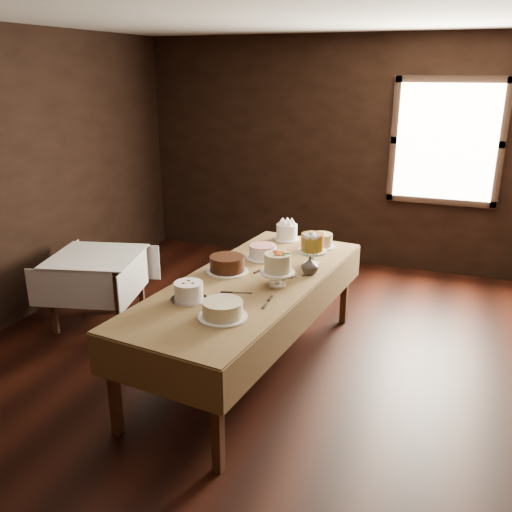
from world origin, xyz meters
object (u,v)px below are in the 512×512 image
object	(u,v)px
cake_speckled	(321,241)
cake_meringue	(287,232)
cake_server_e	(198,286)
cake_flowers	(278,271)
cake_server_c	(267,268)
cake_server_b	(265,305)
cake_lattice	(263,253)
display_table	(250,287)
cake_server_a	(242,293)
cake_cream	(223,310)
flower_vase	(310,266)
cake_caramel	(312,251)
cake_chocolate	(227,264)
cake_server_d	(301,276)
side_table	(96,263)
cake_swirl	(189,292)

from	to	relation	value
cake_speckled	cake_meringue	bearing A→B (deg)	164.95
cake_speckled	cake_server_e	size ratio (longest dim) A/B	1.11
cake_flowers	cake_server_c	bearing A→B (deg)	121.75
cake_speckled	cake_server_b	world-z (taller)	cake_speckled
cake_lattice	cake_server_b	xyz separation A→B (m)	(0.37, -0.96, -0.05)
display_table	cake_server_a	size ratio (longest dim) A/B	11.19
cake_cream	cake_server_e	bearing A→B (deg)	132.51
flower_vase	cake_caramel	bearing A→B (deg)	100.80
flower_vase	cake_meringue	bearing A→B (deg)	118.89
cake_server_b	cake_server_a	bearing A→B (deg)	-124.13
cake_caramel	cake_lattice	bearing A→B (deg)	178.53
cake_caramel	cake_cream	size ratio (longest dim) A/B	0.74
cake_chocolate	cake_server_d	xyz separation A→B (m)	(0.61, 0.10, -0.06)
display_table	cake_server_c	size ratio (longest dim) A/B	11.19
cake_speckled	flower_vase	bearing A→B (deg)	-82.99
side_table	cake_swirl	bearing A→B (deg)	-30.58
side_table	cake_server_c	size ratio (longest dim) A/B	4.15
cake_swirl	cake_cream	distance (m)	0.40
flower_vase	cake_server_e	bearing A→B (deg)	-142.94
cake_speckled	cake_server_e	world-z (taller)	cake_speckled
display_table	cake_lattice	distance (m)	0.55
cake_meringue	cake_server_a	bearing A→B (deg)	-86.00
cake_flowers	cake_swirl	xyz separation A→B (m)	(-0.52, -0.49, -0.05)
cake_flowers	cake_server_d	xyz separation A→B (m)	(0.12, 0.25, -0.12)
side_table	cake_swirl	distance (m)	1.72
cake_speckled	cake_flowers	distance (m)	1.08
cake_chocolate	cake_server_c	distance (m)	0.34
display_table	cake_server_e	size ratio (longest dim) A/B	11.19
cake_caramel	flower_vase	xyz separation A→B (m)	(0.04, -0.22, -0.05)
cake_flowers	cake_speckled	bearing A→B (deg)	86.00
display_table	cake_server_b	bearing A→B (deg)	-56.57
cake_cream	cake_server_e	size ratio (longest dim) A/B	1.64
cake_speckled	cake_server_c	xyz separation A→B (m)	(-0.28, -0.74, -0.06)
cake_swirl	cake_server_b	distance (m)	0.57
cake_meringue	cake_speckled	world-z (taller)	cake_meringue
cake_flowers	cake_server_e	xyz separation A→B (m)	(-0.58, -0.22, -0.12)
side_table	cake_cream	world-z (taller)	cake_cream
display_table	cake_server_d	bearing A→B (deg)	29.84
cake_caramel	cake_cream	distance (m)	1.27
cake_meringue	cake_caramel	xyz separation A→B (m)	(0.42, -0.62, 0.05)
cake_swirl	flower_vase	bearing A→B (deg)	50.56
cake_flowers	display_table	bearing A→B (deg)	170.15
cake_server_c	flower_vase	distance (m)	0.38
cake_chocolate	flower_vase	size ratio (longest dim) A/B	2.58
display_table	cake_cream	distance (m)	0.73
cake_swirl	cake_server_c	xyz separation A→B (m)	(0.31, 0.83, -0.06)
cake_server_a	cake_server_b	xyz separation A→B (m)	(0.24, -0.15, 0.00)
cake_caramel	cake_server_c	distance (m)	0.42
side_table	cake_chocolate	world-z (taller)	cake_chocolate
cake_swirl	cake_server_d	xyz separation A→B (m)	(0.63, 0.74, -0.06)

